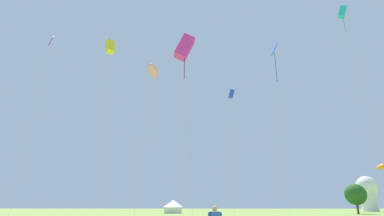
% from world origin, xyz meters
% --- Properties ---
extents(kite_yellow_box, '(2.62, 2.95, 29.24)m').
position_xyz_m(kite_yellow_box, '(-14.73, 40.08, 27.93)').
color(kite_yellow_box, yellow).
rests_on(kite_yellow_box, ground).
extents(kite_cyan_box, '(3.11, 1.81, 36.75)m').
position_xyz_m(kite_cyan_box, '(26.95, 43.49, 35.51)').
color(kite_cyan_box, '#1EB7CC').
rests_on(kite_cyan_box, ground).
extents(kite_blue_box, '(1.41, 2.49, 24.61)m').
position_xyz_m(kite_blue_box, '(6.82, 53.18, 23.60)').
color(kite_blue_box, blue).
rests_on(kite_blue_box, ground).
extents(kite_purple_diamond, '(1.78, 3.31, 33.50)m').
position_xyz_m(kite_purple_diamond, '(-28.18, 44.46, 31.77)').
color(kite_purple_diamond, purple).
rests_on(kite_purple_diamond, ground).
extents(kite_orange_parafoil, '(2.02, 3.24, 7.56)m').
position_xyz_m(kite_orange_parafoil, '(26.67, 39.82, 7.06)').
color(kite_orange_parafoil, orange).
rests_on(kite_orange_parafoil, ground).
extents(kite_magenta_box, '(2.03, 3.01, 16.75)m').
position_xyz_m(kite_magenta_box, '(0.11, 19.00, 15.51)').
color(kite_magenta_box, '#E02DA3').
rests_on(kite_magenta_box, ground).
extents(kite_pink_parafoil, '(1.93, 3.52, 16.86)m').
position_xyz_m(kite_pink_parafoil, '(-4.04, 25.37, 16.26)').
color(kite_pink_parafoil, pink).
rests_on(kite_pink_parafoil, ground).
extents(kite_blue_diamond, '(1.12, 2.85, 26.66)m').
position_xyz_m(kite_blue_diamond, '(12.65, 37.73, 24.81)').
color(kite_blue_diamond, blue).
rests_on(kite_blue_diamond, ground).
extents(festival_tent_right, '(4.74, 4.74, 3.08)m').
position_xyz_m(festival_tent_right, '(-6.79, 69.65, 1.70)').
color(festival_tent_right, white).
rests_on(festival_tent_right, ground).
extents(observatory_dome, '(6.40, 6.40, 10.80)m').
position_xyz_m(observatory_dome, '(51.75, 97.06, 6.01)').
color(observatory_dome, white).
rests_on(observatory_dome, ground).
extents(tree_distant_left, '(4.63, 4.63, 6.47)m').
position_xyz_m(tree_distant_left, '(34.60, 67.11, 4.14)').
color(tree_distant_left, brown).
rests_on(tree_distant_left, ground).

